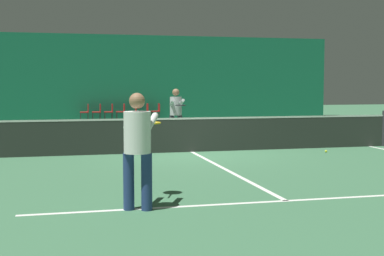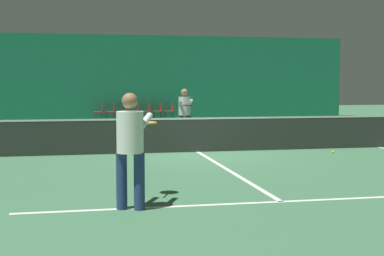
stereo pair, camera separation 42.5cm
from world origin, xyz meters
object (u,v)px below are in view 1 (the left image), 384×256
Objects in this scene: courtside_chair_1 at (98,111)px; tennis_ball at (326,151)px; player_near at (138,142)px; courtside_chair_0 at (86,111)px; player_far at (176,111)px; courtside_chair_4 at (134,110)px; tennis_net at (192,133)px; courtside_chair_6 at (157,110)px; courtside_chair_2 at (110,111)px; courtside_chair_5 at (145,110)px; courtside_chair_3 at (122,110)px.

courtside_chair_1 is 15.91m from tennis_ball.
courtside_chair_0 is at bearing 20.49° from player_near.
player_near reaches higher than player_far.
player_near is 9.76m from player_far.
courtside_chair_4 is (2.49, 0.00, 0.00)m from courtside_chair_0.
player_near is at bearing -110.30° from tennis_net.
tennis_net is 14.22m from courtside_chair_0.
courtside_chair_1 is 1.00× the size of courtside_chair_6.
courtside_chair_2 is 15.71m from tennis_ball.
courtside_chair_4 is 1.00× the size of courtside_chair_5.
courtside_chair_5 is (0.62, 0.00, 0.00)m from courtside_chair_4.
courtside_chair_4 is (2.59, 20.45, -0.53)m from player_near.
player_near is 20.46m from courtside_chair_0.
courtside_chair_0 is 1.25m from courtside_chair_2.
courtside_chair_0 is (0.09, 20.45, -0.53)m from player_near.
courtside_chair_0 is at bearing 111.17° from tennis_ball.
courtside_chair_3 is (1.87, 0.00, 0.00)m from courtside_chair_0.
courtside_chair_2 is (-1.22, 11.04, -0.51)m from player_far.
courtside_chair_2 reaches higher than tennis_ball.
courtside_chair_6 is at bearing 84.05° from tennis_net.
courtside_chair_5 is 0.62m from courtside_chair_6.
courtside_chair_4 is at bearing 90.00° from courtside_chair_1.
courtside_chair_1 reaches higher than tennis_ball.
courtside_chair_1 is (-1.85, 11.04, -0.51)m from player_far.
courtside_chair_5 is at bearing 90.00° from courtside_chair_3.
courtside_chair_0 is 1.00× the size of courtside_chair_4.
courtside_chair_2 and courtside_chair_6 have the same top height.
player_far is at bearing -6.58° from courtside_chair_6.
courtside_chair_0 and courtside_chair_6 have the same top height.
player_far is at bearing -0.13° from courtside_chair_4.
player_near is 2.07× the size of courtside_chair_6.
courtside_chair_4 is at bearing 89.12° from tennis_net.
courtside_chair_1 is at bearing -90.00° from courtside_chair_5.
courtside_chair_6 is at bearing 90.00° from courtside_chair_5.
courtside_chair_1 and courtside_chair_5 have the same top height.
courtside_chair_5 is at bearing -90.00° from courtside_chair_6.
tennis_ball is at bearing 16.92° from courtside_chair_2.
courtside_chair_5 is (1.87, 0.00, 0.00)m from courtside_chair_2.
courtside_chair_1 and courtside_chair_2 have the same top height.
courtside_chair_6 is (1.25, 0.00, 0.00)m from courtside_chair_4.
player_far is 2.04× the size of courtside_chair_0.
courtside_chair_5 is (0.65, 11.04, -0.51)m from player_far.
player_far is 11.07m from courtside_chair_5.
courtside_chair_1 is at bearing -166.84° from player_far.
courtside_chair_1 is 3.12m from courtside_chair_6.
player_far reaches higher than courtside_chair_3.
courtside_chair_3 is (-0.41, 14.04, -0.03)m from tennis_net.
courtside_chair_1 is at bearing 18.75° from player_near.
courtside_chair_3 is at bearing -90.00° from courtside_chair_4.
player_far reaches higher than courtside_chair_5.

